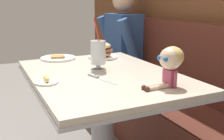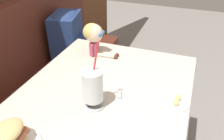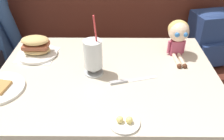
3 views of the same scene
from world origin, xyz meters
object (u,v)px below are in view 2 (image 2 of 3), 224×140
object	(u,v)px
butter_saucer	(176,102)
seated_doll	(94,35)
butter_knife	(120,89)
backpack	(67,35)
milkshake_glass	(93,87)

from	to	relation	value
butter_saucer	seated_doll	bearing A→B (deg)	60.22
butter_knife	backpack	distance (m)	0.94
butter_saucer	seated_doll	distance (m)	0.63
butter_knife	seated_doll	distance (m)	0.41
milkshake_glass	backpack	distance (m)	1.02
milkshake_glass	seated_doll	size ratio (longest dim) A/B	1.43
milkshake_glass	seated_doll	bearing A→B (deg)	23.35
butter_saucer	backpack	distance (m)	1.16
butter_saucer	butter_knife	size ratio (longest dim) A/B	0.52
milkshake_glass	backpack	bearing A→B (deg)	36.56
milkshake_glass	butter_knife	distance (m)	0.20
milkshake_glass	butter_knife	bearing A→B (deg)	-24.65
milkshake_glass	butter_knife	xyz separation A→B (m)	(0.16, -0.07, -0.10)
butter_saucer	milkshake_glass	bearing A→B (deg)	112.31
milkshake_glass	butter_saucer	xyz separation A→B (m)	(0.14, -0.34, -0.09)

